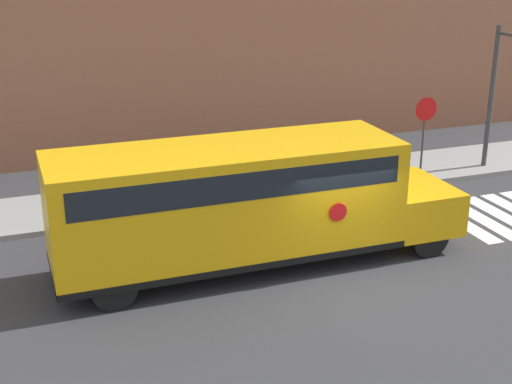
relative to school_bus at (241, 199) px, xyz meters
name	(u,v)px	position (x,y,z in m)	size (l,w,h in m)	color
ground_plane	(346,277)	(2.11, -1.45, -1.75)	(60.00, 60.00, 0.00)	#333335
sidewalk_strip	(253,188)	(2.11, 5.05, -1.67)	(44.00, 3.00, 0.15)	gray
building_backdrop	(193,11)	(2.11, 11.55, 3.18)	(32.00, 4.00, 9.86)	#935B42
crosswalk_stripes	(501,215)	(8.12, 0.55, -1.74)	(3.30, 3.20, 0.01)	white
school_bus	(241,199)	(0.00, 0.00, 0.00)	(10.05, 2.57, 3.04)	#EAA80F
stop_sign	(425,124)	(7.74, 4.24, 0.10)	(0.77, 0.10, 2.74)	#38383A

